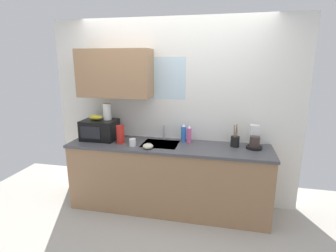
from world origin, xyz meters
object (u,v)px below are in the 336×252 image
(dish_soap_bottle_blue, at_px, (184,133))
(small_bowl, at_px, (148,146))
(microwave, at_px, (100,130))
(dish_soap_bottle_pink, at_px, (189,135))
(mug_white, at_px, (133,142))
(utensil_crock, at_px, (235,141))
(banana_bunch, at_px, (96,117))
(paper_towel_roll, at_px, (107,112))
(coffee_maker, at_px, (254,140))
(cereal_canister, at_px, (120,134))

(dish_soap_bottle_blue, height_order, small_bowl, dish_soap_bottle_blue)
(microwave, bearing_deg, small_bowl, -18.13)
(dish_soap_bottle_pink, distance_m, mug_white, 0.74)
(utensil_crock, distance_m, small_bowl, 1.09)
(microwave, distance_m, mug_white, 0.58)
(microwave, bearing_deg, banana_bunch, 178.20)
(paper_towel_roll, height_order, coffee_maker, paper_towel_roll)
(microwave, height_order, paper_towel_roll, paper_towel_roll)
(dish_soap_bottle_blue, xyz_separation_m, mug_white, (-0.60, -0.33, -0.07))
(mug_white, relative_size, utensil_crock, 0.33)
(microwave, relative_size, small_bowl, 3.54)
(cereal_canister, bearing_deg, banana_bunch, 165.62)
(microwave, height_order, cereal_canister, microwave)
(cereal_canister, height_order, mug_white, cereal_canister)
(banana_bunch, bearing_deg, cereal_canister, -14.38)
(coffee_maker, distance_m, dish_soap_bottle_pink, 0.82)
(mug_white, bearing_deg, dish_soap_bottle_blue, 29.07)
(coffee_maker, bearing_deg, utensil_crock, 177.15)
(cereal_canister, height_order, small_bowl, cereal_canister)
(paper_towel_roll, relative_size, dish_soap_bottle_pink, 0.95)
(paper_towel_roll, xyz_separation_m, small_bowl, (0.66, -0.30, -0.35))
(banana_bunch, xyz_separation_m, dish_soap_bottle_pink, (1.27, 0.11, -0.20))
(coffee_maker, bearing_deg, cereal_canister, -174.66)
(cereal_canister, xyz_separation_m, utensil_crock, (1.46, 0.17, -0.05))
(banana_bunch, bearing_deg, coffee_maker, 1.60)
(microwave, distance_m, banana_bunch, 0.18)
(coffee_maker, height_order, cereal_canister, coffee_maker)
(banana_bunch, height_order, dish_soap_bottle_pink, banana_bunch)
(coffee_maker, height_order, utensil_crock, utensil_crock)
(banana_bunch, bearing_deg, dish_soap_bottle_blue, 6.89)
(paper_towel_roll, height_order, small_bowl, paper_towel_roll)
(banana_bunch, xyz_separation_m, coffee_maker, (2.08, 0.06, -0.20))
(microwave, xyz_separation_m, banana_bunch, (-0.05, 0.00, 0.17))
(microwave, bearing_deg, utensil_crock, 2.26)
(banana_bunch, relative_size, dish_soap_bottle_blue, 0.83)
(coffee_maker, distance_m, mug_white, 1.52)
(dish_soap_bottle_blue, relative_size, mug_white, 2.54)
(paper_towel_roll, relative_size, cereal_canister, 0.94)
(microwave, distance_m, dish_soap_bottle_pink, 1.22)
(dish_soap_bottle_pink, relative_size, small_bowl, 1.78)
(dish_soap_bottle_pink, distance_m, small_bowl, 0.59)
(paper_towel_roll, height_order, utensil_crock, paper_towel_roll)
(dish_soap_bottle_pink, bearing_deg, banana_bunch, -175.18)
(cereal_canister, bearing_deg, paper_towel_roll, 147.99)
(dish_soap_bottle_blue, bearing_deg, banana_bunch, -173.11)
(microwave, bearing_deg, paper_towel_roll, 27.17)
(paper_towel_roll, bearing_deg, small_bowl, -24.50)
(coffee_maker, xyz_separation_m, dish_soap_bottle_pink, (-0.82, 0.05, 0.00))
(banana_bunch, relative_size, paper_towel_roll, 0.91)
(paper_towel_roll, bearing_deg, dish_soap_bottle_blue, 5.15)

